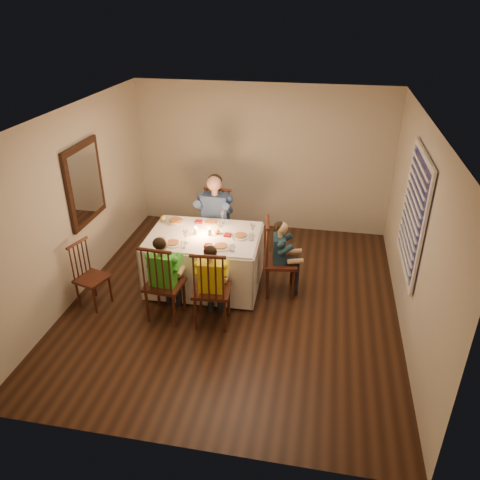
% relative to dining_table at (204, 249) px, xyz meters
% --- Properties ---
extents(ground, '(5.00, 5.00, 0.00)m').
position_rel_dining_table_xyz_m(ground, '(0.51, -0.32, -0.60)').
color(ground, black).
rests_on(ground, ground).
extents(wall_left, '(0.02, 5.00, 2.60)m').
position_rel_dining_table_xyz_m(wall_left, '(-1.74, -0.32, 0.70)').
color(wall_left, beige).
rests_on(wall_left, ground).
extents(wall_right, '(0.02, 5.00, 2.60)m').
position_rel_dining_table_xyz_m(wall_right, '(2.76, -0.32, 0.70)').
color(wall_right, beige).
rests_on(wall_right, ground).
extents(wall_back, '(4.50, 0.02, 2.60)m').
position_rel_dining_table_xyz_m(wall_back, '(0.51, 2.18, 0.70)').
color(wall_back, beige).
rests_on(wall_back, ground).
extents(ceiling, '(5.00, 5.00, 0.00)m').
position_rel_dining_table_xyz_m(ceiling, '(0.51, -0.32, 2.00)').
color(ceiling, white).
rests_on(ceiling, wall_back).
extents(dining_table, '(1.63, 1.20, 0.81)m').
position_rel_dining_table_xyz_m(dining_table, '(0.00, 0.00, 0.00)').
color(dining_table, silver).
rests_on(dining_table, ground).
extents(chair_adult, '(0.47, 0.45, 1.14)m').
position_rel_dining_table_xyz_m(chair_adult, '(-0.04, 0.84, -0.60)').
color(chair_adult, '#37190F').
rests_on(chair_adult, ground).
extents(chair_near_left, '(0.50, 0.48, 1.14)m').
position_rel_dining_table_xyz_m(chair_near_left, '(-0.32, -0.85, -0.60)').
color(chair_near_left, '#37190F').
rests_on(chair_near_left, ground).
extents(chair_near_right, '(0.50, 0.48, 1.14)m').
position_rel_dining_table_xyz_m(chair_near_right, '(0.32, -0.87, -0.60)').
color(chair_near_right, '#37190F').
rests_on(chair_near_right, ground).
extents(chair_end, '(0.51, 0.53, 1.14)m').
position_rel_dining_table_xyz_m(chair_end, '(1.11, 0.02, -0.60)').
color(chair_end, '#37190F').
rests_on(chair_end, ground).
extents(chair_extra, '(0.47, 0.48, 0.95)m').
position_rel_dining_table_xyz_m(chair_extra, '(-1.39, -0.78, -0.60)').
color(chair_extra, '#37190F').
rests_on(chair_extra, ground).
extents(adult, '(0.56, 0.52, 1.42)m').
position_rel_dining_table_xyz_m(adult, '(-0.04, 0.84, -0.60)').
color(adult, navy).
rests_on(adult, ground).
extents(child_green, '(0.46, 0.43, 1.21)m').
position_rel_dining_table_xyz_m(child_green, '(-0.32, -0.85, -0.60)').
color(child_green, green).
rests_on(child_green, ground).
extents(child_yellow, '(0.44, 0.41, 1.17)m').
position_rel_dining_table_xyz_m(child_yellow, '(0.32, -0.87, -0.60)').
color(child_yellow, yellow).
rests_on(child_yellow, ground).
extents(child_teal, '(0.41, 0.44, 1.13)m').
position_rel_dining_table_xyz_m(child_teal, '(1.11, 0.02, -0.60)').
color(child_teal, '#1A3442').
rests_on(child_teal, ground).
extents(setting_adult, '(0.27, 0.27, 0.02)m').
position_rel_dining_table_xyz_m(setting_adult, '(0.01, 0.38, 0.25)').
color(setting_adult, white).
rests_on(setting_adult, dining_table).
extents(setting_green, '(0.27, 0.27, 0.02)m').
position_rel_dining_table_xyz_m(setting_green, '(-0.35, -0.35, 0.25)').
color(setting_green, white).
rests_on(setting_green, dining_table).
extents(setting_yellow, '(0.27, 0.27, 0.02)m').
position_rel_dining_table_xyz_m(setting_yellow, '(0.33, -0.32, 0.25)').
color(setting_yellow, white).
rests_on(setting_yellow, dining_table).
extents(setting_teal, '(0.27, 0.27, 0.02)m').
position_rel_dining_table_xyz_m(setting_teal, '(0.52, 0.03, 0.25)').
color(setting_teal, white).
rests_on(setting_teal, dining_table).
extents(candle_left, '(0.06, 0.06, 0.10)m').
position_rel_dining_table_xyz_m(candle_left, '(-0.11, -0.00, 0.29)').
color(candle_left, silver).
rests_on(candle_left, dining_table).
extents(candle_right, '(0.06, 0.06, 0.10)m').
position_rel_dining_table_xyz_m(candle_right, '(0.08, 0.00, 0.29)').
color(candle_right, silver).
rests_on(candle_right, dining_table).
extents(squash, '(0.09, 0.09, 0.09)m').
position_rel_dining_table_xyz_m(squash, '(-0.71, 0.32, 0.28)').
color(squash, gold).
rests_on(squash, dining_table).
extents(orange_fruit, '(0.08, 0.08, 0.08)m').
position_rel_dining_table_xyz_m(orange_fruit, '(0.18, 0.06, 0.28)').
color(orange_fruit, orange).
rests_on(orange_fruit, dining_table).
extents(serving_bowl, '(0.24, 0.24, 0.06)m').
position_rel_dining_table_xyz_m(serving_bowl, '(-0.50, 0.28, 0.27)').
color(serving_bowl, white).
rests_on(serving_bowl, dining_table).
extents(wall_mirror, '(0.06, 0.95, 1.15)m').
position_rel_dining_table_xyz_m(wall_mirror, '(-1.71, -0.02, 0.90)').
color(wall_mirror, black).
rests_on(wall_mirror, wall_left).
extents(window_blinds, '(0.07, 1.34, 1.54)m').
position_rel_dining_table_xyz_m(window_blinds, '(2.72, -0.22, 0.90)').
color(window_blinds, '#0D0E35').
rests_on(window_blinds, wall_right).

